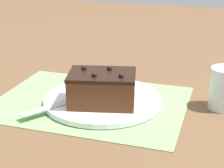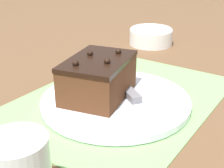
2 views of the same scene
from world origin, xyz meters
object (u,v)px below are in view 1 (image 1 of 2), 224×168
(cake_plate, at_px, (103,100))
(serving_knife, at_px, (83,96))
(chocolate_cake, at_px, (102,88))
(drinking_glass, at_px, (224,88))

(cake_plate, xyz_separation_m, serving_knife, (0.04, 0.02, 0.01))
(chocolate_cake, bearing_deg, drinking_glass, -160.82)
(cake_plate, distance_m, drinking_glass, 0.29)
(cake_plate, height_order, chocolate_cake, chocolate_cake)
(cake_plate, distance_m, chocolate_cake, 0.06)
(cake_plate, bearing_deg, chocolate_cake, 107.03)
(cake_plate, relative_size, chocolate_cake, 1.66)
(chocolate_cake, relative_size, drinking_glass, 1.74)
(cake_plate, xyz_separation_m, drinking_glass, (-0.28, -0.06, 0.04))
(cake_plate, height_order, serving_knife, serving_knife)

